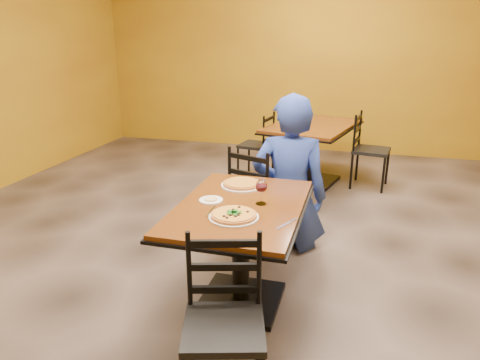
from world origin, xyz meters
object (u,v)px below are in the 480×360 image
(chair_second_right, at_px, (371,151))
(plate_far, at_px, (242,185))
(table_second, at_px, (312,139))
(pizza_far, at_px, (242,183))
(chair_main_near, at_px, (224,329))
(side_plate, at_px, (211,200))
(diner, at_px, (290,173))
(pizza_main, at_px, (234,215))
(chair_main_far, at_px, (259,196))
(wine_glass, at_px, (261,191))
(plate_main, at_px, (234,217))
(table_main, at_px, (241,231))
(chair_second_left, at_px, (256,146))

(chair_second_right, relative_size, plate_far, 2.95)
(table_second, xyz_separation_m, pizza_far, (-0.24, -2.47, 0.21))
(plate_far, relative_size, pizza_far, 1.11)
(chair_main_near, relative_size, side_plate, 5.52)
(diner, distance_m, pizza_main, 1.22)
(table_second, height_order, pizza_main, pizza_main)
(chair_main_far, distance_m, wine_glass, 1.00)
(table_second, height_order, plate_main, plate_main)
(table_second, height_order, chair_main_far, chair_main_far)
(table_main, height_order, pizza_far, pizza_far)
(chair_second_right, distance_m, plate_far, 2.67)
(side_plate, bearing_deg, chair_main_near, -67.51)
(chair_main_far, xyz_separation_m, chair_second_right, (0.96, 1.89, -0.00))
(table_main, relative_size, chair_second_right, 1.34)
(table_main, xyz_separation_m, chair_second_left, (-0.57, 2.83, -0.13))
(diner, bearing_deg, side_plate, 62.21)
(diner, bearing_deg, table_second, -95.80)
(side_plate, bearing_deg, pizza_far, 70.94)
(chair_main_near, distance_m, chair_second_left, 3.77)
(pizza_main, bearing_deg, side_plate, 134.32)
(pizza_main, height_order, plate_far, pizza_main)
(diner, bearing_deg, pizza_main, 76.43)
(pizza_far, height_order, side_plate, pizza_far)
(chair_second_left, height_order, plate_main, chair_second_left)
(diner, distance_m, plate_main, 1.22)
(chair_second_right, relative_size, side_plate, 5.72)
(table_second, distance_m, chair_second_left, 0.74)
(table_second, xyz_separation_m, pizza_main, (-0.13, -3.05, 0.21))
(table_main, relative_size, pizza_main, 4.33)
(diner, bearing_deg, wine_glass, 81.06)
(plate_main, relative_size, pizza_far, 1.11)
(chair_main_near, xyz_separation_m, pizza_main, (-0.14, 0.65, 0.33))
(chair_main_far, bearing_deg, pizza_main, 114.25)
(table_main, relative_size, diner, 0.90)
(pizza_main, xyz_separation_m, side_plate, (-0.23, 0.23, -0.02))
(plate_main, relative_size, plate_far, 1.00)
(diner, distance_m, plate_far, 0.68)
(table_main, distance_m, chair_main_far, 0.95)
(chair_second_left, bearing_deg, wine_glass, 23.67)
(plate_main, height_order, pizza_main, pizza_main)
(plate_main, xyz_separation_m, wine_glass, (0.11, 0.27, 0.08))
(table_main, bearing_deg, diner, 80.17)
(diner, relative_size, plate_far, 4.41)
(chair_main_near, relative_size, diner, 0.65)
(plate_main, bearing_deg, wine_glass, 67.81)
(chair_main_near, distance_m, plate_main, 0.73)
(wine_glass, bearing_deg, chair_second_right, 74.95)
(side_plate, bearing_deg, wine_glass, 6.11)
(plate_far, xyz_separation_m, wine_glass, (0.22, -0.31, 0.08))
(pizza_far, bearing_deg, side_plate, -109.06)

